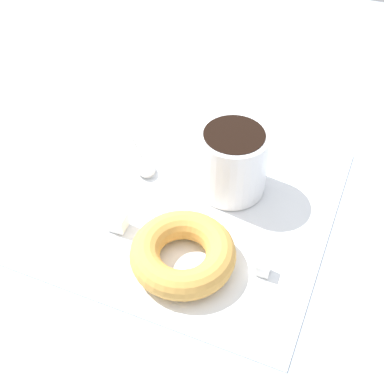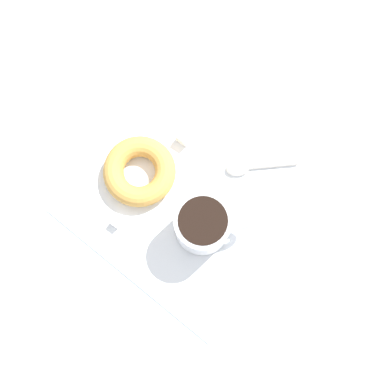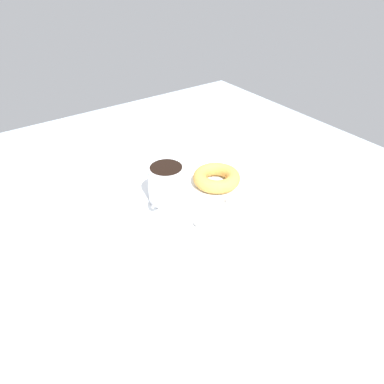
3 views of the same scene
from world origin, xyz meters
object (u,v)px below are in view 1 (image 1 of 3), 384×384
sugar_cube (263,268)px  spoon (142,162)px  coffee_cup (232,159)px  sugar_cube_extra (118,221)px  donut (183,254)px

sugar_cube → spoon: bearing=58.8°
spoon → sugar_cube: size_ratio=6.64×
coffee_cup → sugar_cube: (-11.36, -6.98, -3.55)cm
coffee_cup → sugar_cube_extra: coffee_cup is taller
spoon → sugar_cube_extra: (-10.65, -1.64, 0.57)cm
coffee_cup → spoon: size_ratio=1.09×
donut → spoon: (13.00, 10.35, -1.20)cm
sugar_cube → sugar_cube_extra: bearing=87.8°
coffee_cup → donut: size_ratio=0.92×
coffee_cup → sugar_cube: coffee_cup is taller
donut → sugar_cube_extra: bearing=74.9°
coffee_cup → sugar_cube: bearing=-148.4°
coffee_cup → donut: 13.37cm
donut → sugar_cube_extra: donut is taller
coffee_cup → spoon: (-0.04, 11.68, -3.85)cm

